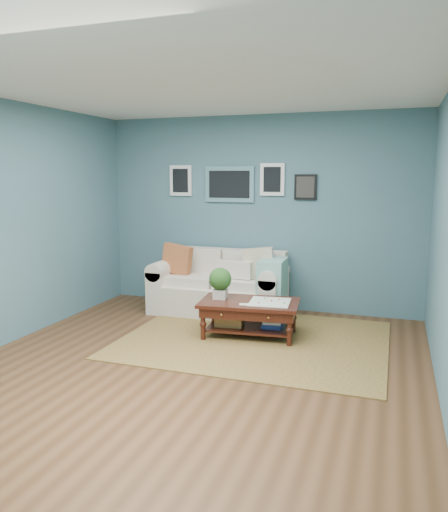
% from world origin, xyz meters
% --- Properties ---
extents(room_shell, '(5.00, 5.02, 2.70)m').
position_xyz_m(room_shell, '(-0.01, 0.06, 1.36)').
color(room_shell, brown).
rests_on(room_shell, ground).
extents(area_rug, '(2.95, 2.36, 0.01)m').
position_xyz_m(area_rug, '(0.35, 1.06, 0.01)').
color(area_rug, brown).
rests_on(area_rug, ground).
extents(loveseat, '(1.85, 0.84, 0.95)m').
position_xyz_m(loveseat, '(-0.34, 2.02, 0.39)').
color(loveseat, beige).
rests_on(loveseat, ground).
extents(coffee_table, '(1.21, 0.78, 0.80)m').
position_xyz_m(coffee_table, '(0.20, 1.16, 0.35)').
color(coffee_table, black).
rests_on(coffee_table, ground).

